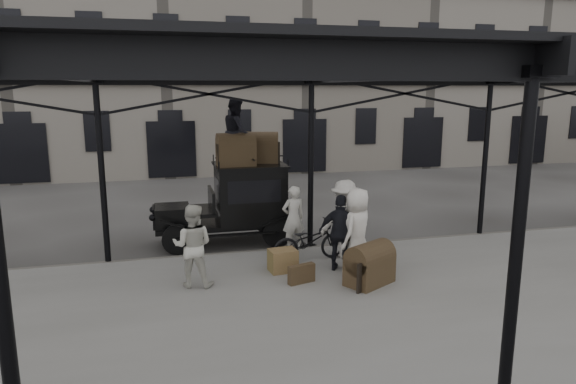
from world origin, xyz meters
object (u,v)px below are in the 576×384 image
at_px(bicycle, 310,241).
at_px(taxi, 239,200).
at_px(porter_left, 293,218).
at_px(steamer_trunk_roof_near, 236,152).
at_px(steamer_trunk_platform, 370,267).
at_px(porter_official, 341,233).

bearing_deg(bicycle, taxi, 22.97).
xyz_separation_m(porter_left, steamer_trunk_roof_near, (-1.25, 1.23, 1.56)).
bearing_deg(steamer_trunk_platform, bicycle, 85.19).
relative_size(porter_left, steamer_trunk_platform, 1.63).
height_order(taxi, bicycle, taxi).
bearing_deg(bicycle, porter_official, -154.80).
distance_m(porter_left, steamer_trunk_platform, 2.83).
xyz_separation_m(porter_left, porter_official, (0.67, -1.68, 0.04)).
distance_m(porter_left, steamer_trunk_roof_near, 2.34).
distance_m(taxi, steamer_trunk_platform, 4.66).
relative_size(taxi, bicycle, 1.99).
bearing_deg(porter_official, porter_left, -39.64).
xyz_separation_m(taxi, bicycle, (1.34, -2.35, -0.57)).
distance_m(taxi, bicycle, 2.77).
height_order(taxi, steamer_trunk_roof_near, steamer_trunk_roof_near).
relative_size(taxi, porter_official, 2.11).
relative_size(porter_official, steamer_trunk_roof_near, 1.77).
height_order(bicycle, steamer_trunk_platform, bicycle).
relative_size(bicycle, steamer_trunk_platform, 1.80).
height_order(porter_official, steamer_trunk_platform, porter_official).
xyz_separation_m(porter_official, steamer_trunk_roof_near, (-1.91, 2.90, 1.52)).
relative_size(taxi, steamer_trunk_platform, 3.59).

